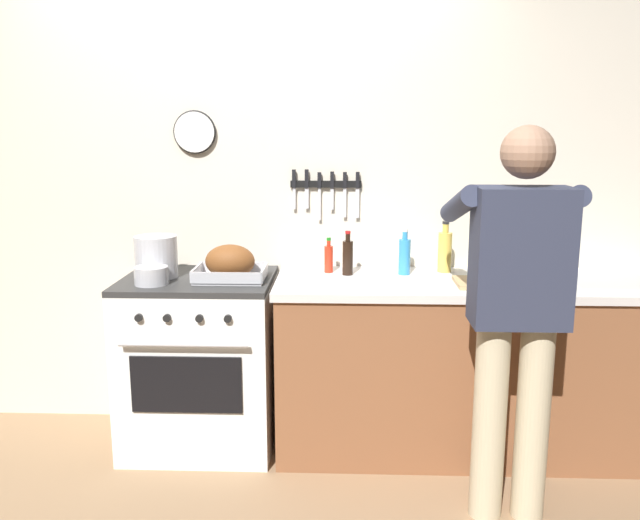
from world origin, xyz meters
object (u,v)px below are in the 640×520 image
Objects in this scene: bottle_olive_oil at (483,247)px; person_cook at (517,301)px; bottle_soy_sauce at (348,257)px; bottle_cooking_oil at (445,251)px; stock_pot at (156,257)px; stove at (201,362)px; bottle_hot_sauce at (329,258)px; bottle_dish_soap at (404,255)px; roasting_pan at (230,264)px; saucepan at (151,275)px; bottle_wine_red at (512,251)px; cutting_board at (493,283)px.

person_cook is at bearing -91.87° from bottle_olive_oil.
bottle_soy_sauce is 0.52m from bottle_cooking_oil.
stove is at bearing -2.30° from stock_pot.
bottle_hot_sauce is at bearing 12.91° from stove.
bottle_dish_soap reaches higher than stove.
bottle_olive_oil is (1.48, 0.23, 0.58)m from stove.
bottle_hot_sauce is 0.61m from bottle_cooking_oil.
roasting_pan is 2.14× the size of saucepan.
stove is 0.94m from bottle_soy_sauce.
bottle_dish_soap is (0.39, -0.03, 0.02)m from bottle_hot_sauce.
bottle_wine_red reaches higher than bottle_cooking_oil.
person_cook is at bearing -23.32° from roasting_pan.
bottle_soy_sauce is at bearing 164.16° from cutting_board.
stock_pot is at bearing -172.60° from bottle_olive_oil.
stock_pot reaches higher than cutting_board.
person_cook is 0.67m from bottle_wine_red.
bottle_olive_oil is 0.21m from bottle_cooking_oil.
bottle_wine_red is at bearing 1.77° from stove.
stove is at bearing 68.86° from person_cook.
bottle_soy_sauce is 0.96× the size of bottle_dish_soap.
bottle_wine_red is at bearing -58.24° from bottle_olive_oil.
person_cook is 1.39m from roasting_pan.
person_cook reaches higher than bottle_olive_oil.
bottle_dish_soap is (-0.40, 0.72, 0.05)m from person_cook.
bottle_hot_sauce reaches higher than stove.
bottle_dish_soap is (0.29, 0.02, 0.00)m from bottle_soy_sauce.
roasting_pan reaches higher than saucepan.
stove is 0.54× the size of person_cook.
saucepan is at bearing -165.60° from bottle_soy_sauce.
saucepan is (-0.19, -0.15, 0.49)m from stove.
cutting_board is at bearing -2.45° from roasting_pan.
person_cook is at bearing -15.27° from saucepan.
bottle_dish_soap is (-0.41, 0.22, 0.09)m from cutting_board.
bottle_soy_sauce is at bearing -169.80° from bottle_olive_oil.
stock_pot is at bearing -178.70° from bottle_wine_red.
stove is 2.50× the size of cutting_board.
bottle_dish_soap is at bearing -162.55° from bottle_cooking_oil.
bottle_soy_sauce is (0.10, -0.05, 0.02)m from bottle_hot_sauce.
bottle_hot_sauce is (0.66, 0.15, 0.53)m from stove.
person_cook is 9.00× the size of bottle_hot_sauce.
bottle_olive_oil is at bearing 5.28° from bottle_hot_sauce.
bottle_cooking_oil is (-0.19, 0.29, 0.10)m from cutting_board.
saucepan is 0.72× the size of bottle_soy_sauce.
saucepan is 0.99m from bottle_soy_sauce.
bottle_olive_oil is 0.44m from bottle_dish_soap.
bottle_dish_soap is at bearing 6.46° from stove.
bottle_hot_sauce reaches higher than saucepan.
bottle_dish_soap is at bearing 172.47° from bottle_wine_red.
cutting_board is (1.68, -0.11, -0.10)m from stock_pot.
bottle_dish_soap reaches higher than bottle_hot_sauce.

